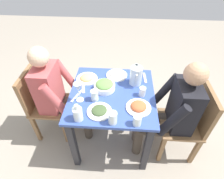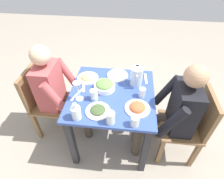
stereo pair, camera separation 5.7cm
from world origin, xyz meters
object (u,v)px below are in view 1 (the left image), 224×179
(chair_near, at_px, (43,101))
(wine_glass, at_px, (78,88))
(chair_far, at_px, (190,121))
(water_glass_by_pitcher, at_px, (95,95))
(water_glass_near_right, at_px, (142,92))
(plate_yoghurt, at_px, (117,75))
(water_pitcher, at_px, (136,76))
(oil_carafe, at_px, (78,114))
(plate_rice_curry, at_px, (139,107))
(salad_bowl, at_px, (105,86))
(water_glass_near_left, at_px, (113,118))
(plate_dolmas, at_px, (99,111))
(water_glass_far_left, at_px, (137,120))
(diner_near, at_px, (58,93))
(plate_fries, at_px, (87,78))
(dining_table, at_px, (112,103))
(diner_far, at_px, (172,110))

(chair_near, height_order, wine_glass, wine_glass)
(chair_near, height_order, chair_far, same)
(water_glass_by_pitcher, height_order, water_glass_near_right, water_glass_by_pitcher)
(chair_far, xyz_separation_m, plate_yoghurt, (-0.36, -0.75, 0.27))
(water_pitcher, height_order, wine_glass, wine_glass)
(water_pitcher, bearing_deg, water_glass_by_pitcher, -55.04)
(chair_near, distance_m, oil_carafe, 0.74)
(plate_rice_curry, bearing_deg, salad_bowl, -126.14)
(chair_near, bearing_deg, water_glass_near_left, 61.82)
(water_pitcher, bearing_deg, chair_near, -85.40)
(plate_dolmas, bearing_deg, oil_carafe, -61.58)
(plate_yoghurt, bearing_deg, water_glass_by_pitcher, -25.95)
(plate_rice_curry, bearing_deg, water_glass_near_right, 166.79)
(oil_carafe, bearing_deg, water_glass_by_pitcher, 156.51)
(water_glass_far_left, xyz_separation_m, wine_glass, (-0.24, -0.51, 0.09))
(diner_near, xyz_separation_m, water_glass_by_pitcher, (0.18, 0.42, 0.16))
(water_glass_near_right, xyz_separation_m, water_glass_far_left, (0.34, -0.06, 0.00))
(plate_fries, xyz_separation_m, wine_glass, (0.31, -0.01, 0.12))
(plate_rice_curry, xyz_separation_m, plate_fries, (-0.37, -0.52, -0.00))
(water_glass_near_right, distance_m, water_glass_far_left, 0.35)
(chair_near, distance_m, plate_rice_curry, 1.09)
(water_pitcher, distance_m, plate_yoghurt, 0.24)
(plate_rice_curry, height_order, water_glass_far_left, water_glass_far_left)
(water_glass_near_left, bearing_deg, diner_near, -125.59)
(salad_bowl, xyz_separation_m, water_glass_near_right, (0.07, 0.36, 0.00))
(salad_bowl, bearing_deg, plate_yoghurt, 153.98)
(water_pitcher, bearing_deg, plate_dolmas, -37.65)
(chair_near, bearing_deg, water_glass_by_pitcher, 73.81)
(salad_bowl, bearing_deg, chair_near, -92.37)
(water_glass_near_left, bearing_deg, water_glass_near_right, 143.16)
(diner_near, bearing_deg, salad_bowl, 86.66)
(salad_bowl, distance_m, water_glass_near_left, 0.42)
(chair_far, xyz_separation_m, water_pitcher, (-0.25, -0.56, 0.35))
(dining_table, height_order, water_glass_near_right, water_glass_near_right)
(plate_fries, xyz_separation_m, water_glass_near_right, (0.20, 0.56, 0.03))
(water_glass_by_pitcher, bearing_deg, chair_near, -106.19)
(plate_fries, relative_size, wine_glass, 1.12)
(water_glass_far_left, xyz_separation_m, oil_carafe, (-0.02, -0.48, 0.01))
(water_pitcher, bearing_deg, diner_near, -84.24)
(salad_bowl, height_order, water_glass_near_right, same)
(plate_rice_curry, relative_size, water_glass_far_left, 2.36)
(chair_near, xyz_separation_m, salad_bowl, (0.03, 0.70, 0.30))
(chair_far, xyz_separation_m, water_glass_near_right, (-0.07, -0.50, 0.30))
(plate_rice_curry, xyz_separation_m, plate_dolmas, (0.07, -0.34, -0.00))
(chair_far, height_order, plate_rice_curry, chair_far)
(dining_table, bearing_deg, salad_bowl, -124.63)
(diner_near, relative_size, wine_glass, 5.89)
(diner_near, distance_m, plate_fries, 0.34)
(diner_far, bearing_deg, plate_rice_curry, -73.59)
(water_pitcher, height_order, oil_carafe, water_pitcher)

